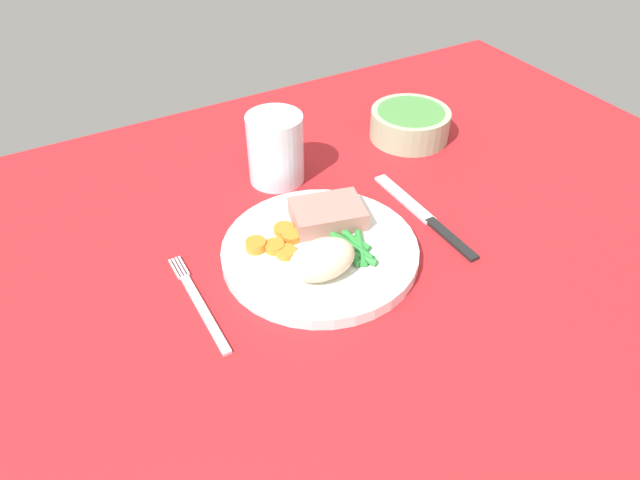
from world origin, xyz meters
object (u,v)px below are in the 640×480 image
meat_portion (327,214)px  salad_bowl (410,123)px  dinner_plate (320,251)px  knife (426,217)px  fork (199,303)px  water_glass (276,153)px

meat_portion → salad_bowl: size_ratio=0.71×
dinner_plate → knife: dinner_plate is taller
fork → knife: size_ratio=0.81×
fork → water_glass: size_ratio=1.68×
water_glass → dinner_plate: bearing=-99.6°
water_glass → salad_bowl: bearing=0.4°
dinner_plate → meat_portion: bearing=49.4°
dinner_plate → salad_bowl: bearing=34.1°
knife → salad_bowl: 21.12cm
fork → meat_portion: bearing=10.5°
meat_portion → knife: 13.49cm
fork → water_glass: bearing=42.5°
dinner_plate → water_glass: size_ratio=2.40×
fork → knife: knife is taller
meat_portion → knife: meat_portion is taller
water_glass → salad_bowl: water_glass is taller
knife → salad_bowl: size_ratio=1.66×
meat_portion → fork: 19.41cm
meat_portion → water_glass: (-0.19, 13.97, 1.41)cm
fork → water_glass: 26.18cm
meat_portion → salad_bowl: salad_bowl is taller
dinner_plate → fork: bearing=-179.1°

